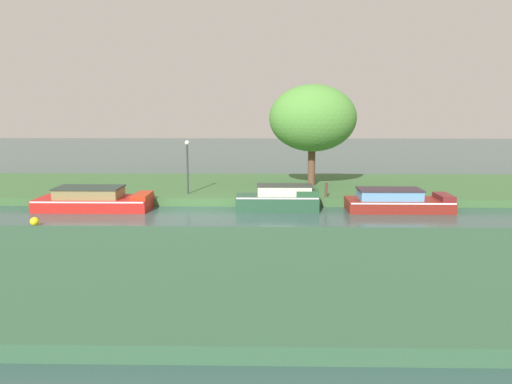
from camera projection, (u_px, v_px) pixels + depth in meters
ground_plane at (197, 215)px, 23.69m from camera, size 120.00×120.00×0.00m
riverbank_far at (212, 187)px, 30.56m from camera, size 72.00×10.00×0.40m
riverbank_near at (155, 273)px, 14.78m from camera, size 72.00×10.00×0.40m
red_barge at (94, 200)px, 24.90m from camera, size 5.53×2.24×1.13m
forest_narrowboat at (280, 199)px, 24.70m from camera, size 4.02×1.44×1.27m
maroon_cruiser at (397, 201)px, 24.61m from camera, size 5.05×1.98×1.08m
willow_tree_left at (313, 118)px, 29.22m from camera, size 5.08×4.11×5.92m
lamp_post at (187, 160)px, 26.85m from camera, size 0.24×0.24×2.87m
mooring_post_near at (326, 190)px, 26.09m from camera, size 0.14×0.14×0.75m
mooring_post_far at (103, 191)px, 26.34m from camera, size 0.15×0.15×0.53m
channel_buoy at (35, 222)px, 21.45m from camera, size 0.38×0.38×0.38m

